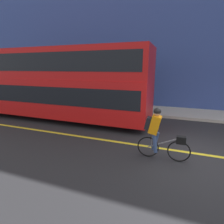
# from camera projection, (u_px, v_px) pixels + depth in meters

# --- Properties ---
(ground_plane) EXTENTS (80.00, 80.00, 0.00)m
(ground_plane) POSITION_uv_depth(u_px,v_px,m) (201.00, 156.00, 5.49)
(ground_plane) COLOR #232326
(road_center_line) EXTENTS (50.00, 0.14, 0.01)m
(road_center_line) POSITION_uv_depth(u_px,v_px,m) (200.00, 154.00, 5.60)
(road_center_line) COLOR yellow
(road_center_line) RESTS_ON ground_plane
(sidewalk_curb) EXTENTS (60.00, 2.41, 0.15)m
(sidewalk_curb) POSITION_uv_depth(u_px,v_px,m) (190.00, 114.00, 10.22)
(sidewalk_curb) COLOR #A8A399
(sidewalk_curb) RESTS_ON ground_plane
(building_facade) EXTENTS (60.00, 0.30, 9.85)m
(building_facade) POSITION_uv_depth(u_px,v_px,m) (197.00, 28.00, 10.25)
(building_facade) COLOR #33478C
(building_facade) RESTS_ON ground_plane
(bus) EXTENTS (10.24, 2.47, 3.60)m
(bus) POSITION_uv_depth(u_px,v_px,m) (54.00, 81.00, 9.25)
(bus) COLOR black
(bus) RESTS_ON ground_plane
(cyclist_on_bike) EXTENTS (1.55, 0.32, 1.58)m
(cyclist_on_bike) POSITION_uv_depth(u_px,v_px,m) (158.00, 132.00, 5.16)
(cyclist_on_bike) COLOR black
(cyclist_on_bike) RESTS_ON ground_plane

